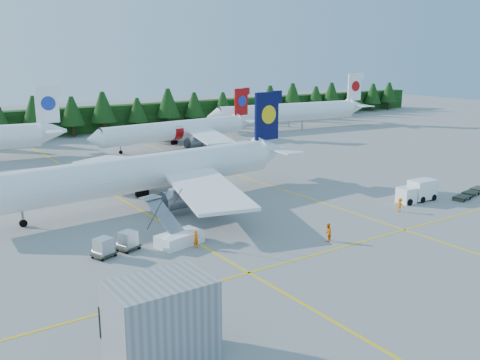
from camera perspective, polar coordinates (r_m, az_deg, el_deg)
ground at (r=58.48m, az=8.87°, el=-4.79°), size 320.00×320.00×0.00m
taxi_stripe_a at (r=67.53m, az=-11.83°, el=-2.44°), size 0.25×120.00×0.01m
taxi_stripe_b at (r=77.01m, az=2.03°, el=-0.20°), size 0.25×120.00×0.01m
taxi_stripe_cross at (r=54.51m, az=13.18°, el=-6.35°), size 80.00×0.25×0.01m
treeline_hedge at (r=129.10m, az=-16.78°, el=6.10°), size 220.00×4.00×6.00m
terminal_building at (r=32.94m, az=-8.43°, el=-14.79°), size 6.00×4.00×5.20m
airliner_navy at (r=65.51m, az=-11.13°, el=0.57°), size 43.96×36.08×12.78m
airliner_red at (r=105.91m, az=-7.25°, el=5.22°), size 37.02×30.33×10.77m
airliner_far_right at (r=131.67m, az=4.71°, el=7.22°), size 44.48×8.51×12.94m
airstairs at (r=52.43m, az=-6.73°, el=-5.85°), size 4.96×6.73×4.08m
service_truck at (r=70.31m, az=18.31°, el=-1.12°), size 5.52×2.29×2.61m
dolly_train at (r=75.77m, az=23.40°, el=-1.20°), size 8.31×3.14×0.14m
uld_pair at (r=50.78m, az=-13.09°, el=-6.58°), size 4.97×2.63×1.54m
crew_a at (r=51.12m, az=-4.71°, el=-6.32°), size 0.75×0.62×1.76m
crew_b at (r=53.49m, az=9.35°, el=-5.53°), size 1.10×1.02×1.82m
crew_c at (r=65.13m, az=16.69°, el=-2.56°), size 0.59×0.76×1.64m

